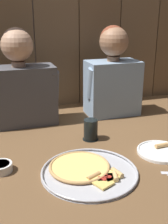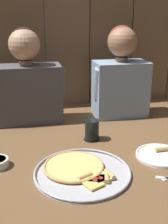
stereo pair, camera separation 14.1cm
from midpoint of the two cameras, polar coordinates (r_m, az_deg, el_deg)
ground_plane at (r=1.40m, az=4.88°, el=-8.27°), size 3.20×3.20×0.00m
pizza_tray at (r=1.24m, az=2.49°, el=-11.79°), size 0.42×0.42×0.03m
dinner_plate at (r=1.42m, az=18.00°, el=-8.38°), size 0.23×0.23×0.03m
drinking_glass at (r=1.51m, az=4.28°, el=-3.74°), size 0.09×0.09×0.11m
diner_left at (r=1.73m, az=-9.25°, el=6.23°), size 0.45×0.20×0.58m
diner_right at (r=1.85m, az=9.69°, el=7.39°), size 0.38×0.21×0.58m
wooden_backdrop_wall at (r=2.02m, az=-1.37°, el=21.38°), size 2.19×0.03×1.43m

